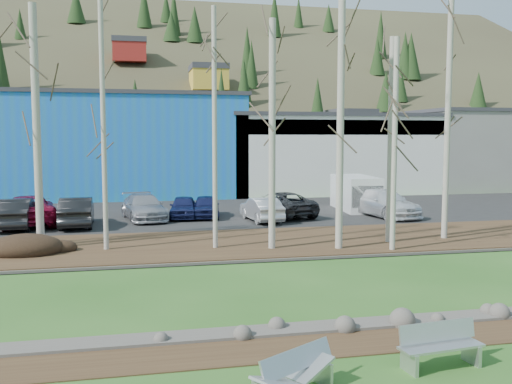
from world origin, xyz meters
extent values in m
plane|color=#235118|center=(0.00, 0.00, 0.00)|extent=(200.00, 200.00, 0.00)
cube|color=#382616|center=(0.00, 2.10, 0.01)|extent=(80.00, 1.80, 0.03)
cube|color=#382616|center=(0.00, 14.50, 0.07)|extent=(80.00, 7.00, 0.15)
cube|color=black|center=(0.00, 25.00, 0.07)|extent=(80.00, 14.00, 0.14)
cube|color=#1C6FB5|center=(-6.00, 39.00, 4.00)|extent=(20.00, 12.00, 8.00)
cube|color=#333338|center=(-6.00, 39.00, 8.15)|extent=(20.40, 12.24, 0.30)
cube|color=silver|center=(12.00, 39.00, 3.25)|extent=(18.00, 12.00, 6.50)
cube|color=#333338|center=(12.00, 39.00, 6.65)|extent=(18.36, 12.24, 0.30)
cube|color=navy|center=(12.00, 33.10, 5.60)|extent=(17.64, 0.20, 1.20)
cube|color=slate|center=(28.00, 39.00, 3.50)|extent=(14.00, 12.00, 7.00)
cube|color=#333338|center=(28.00, 39.00, 7.15)|extent=(14.28, 12.24, 0.30)
cube|color=#B8BBBD|center=(0.72, 0.20, 0.22)|extent=(0.14, 0.56, 0.45)
cube|color=#B8BBBD|center=(2.23, 0.36, 0.22)|extent=(0.14, 0.56, 0.45)
cube|color=#B8BBBD|center=(1.50, 0.50, 0.71)|extent=(1.83, 0.32, 0.41)
cube|color=#B8BBBD|center=(1.48, 0.28, 0.46)|extent=(1.87, 0.70, 0.05)
cube|color=#B8BBBD|center=(-1.22, 0.09, 0.23)|extent=(0.37, 0.53, 0.45)
cube|color=#B8BBBD|center=(-1.76, -0.12, 0.62)|extent=(1.69, 1.14, 0.40)
cube|color=#A6A9AB|center=(-2.27, -0.56, 0.41)|extent=(1.04, 0.91, 0.34)
cube|color=#A6A9AB|center=(-1.48, -0.07, 0.41)|extent=(1.04, 0.91, 0.34)
ellipsoid|color=black|center=(-9.03, 13.86, 0.44)|extent=(2.95, 2.08, 0.58)
cylinder|color=beige|center=(-8.57, 14.78, 5.17)|extent=(0.32, 0.32, 10.04)
cylinder|color=beige|center=(-5.88, 14.08, 5.39)|extent=(0.20, 0.20, 10.49)
cylinder|color=beige|center=(0.92, 12.86, 4.88)|extent=(0.28, 0.28, 9.46)
cylinder|color=beige|center=(-1.38, 13.49, 5.15)|extent=(0.20, 0.20, 9.99)
cylinder|color=beige|center=(5.74, 11.51, 4.49)|extent=(0.22, 0.22, 8.68)
cylinder|color=beige|center=(3.67, 12.25, 5.27)|extent=(0.30, 0.30, 10.23)
cylinder|color=beige|center=(6.39, 13.23, 4.65)|extent=(0.28, 0.28, 8.99)
cylinder|color=beige|center=(9.31, 13.55, 6.11)|extent=(0.26, 0.26, 11.92)
imported|color=black|center=(-7.68, 20.85, 0.91)|extent=(1.83, 4.75, 1.54)
imported|color=maroon|center=(-10.24, 21.92, 0.93)|extent=(3.63, 6.08, 1.58)
imported|color=#9B9BA2|center=(-4.18, 22.57, 0.85)|extent=(2.83, 5.19, 1.42)
imported|color=navy|center=(-1.93, 22.77, 0.78)|extent=(1.98, 3.92, 1.28)
imported|color=silver|center=(2.22, 20.61, 0.80)|extent=(1.79, 4.15, 1.33)
imported|color=#29292B|center=(3.66, 22.14, 0.87)|extent=(3.90, 5.75, 1.46)
imported|color=silver|center=(9.73, 20.99, 0.92)|extent=(3.17, 5.72, 1.57)
imported|color=black|center=(-10.63, 20.85, 0.91)|extent=(1.83, 4.75, 1.54)
imported|color=navy|center=(-0.63, 22.77, 0.78)|extent=(1.98, 3.92, 1.28)
cube|color=white|center=(9.26, 24.26, 1.22)|extent=(2.50, 5.12, 2.17)
cube|color=black|center=(9.09, 22.31, 1.22)|extent=(2.04, 1.20, 1.34)
camera|label=1|loc=(-4.70, -10.12, 4.79)|focal=40.00mm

